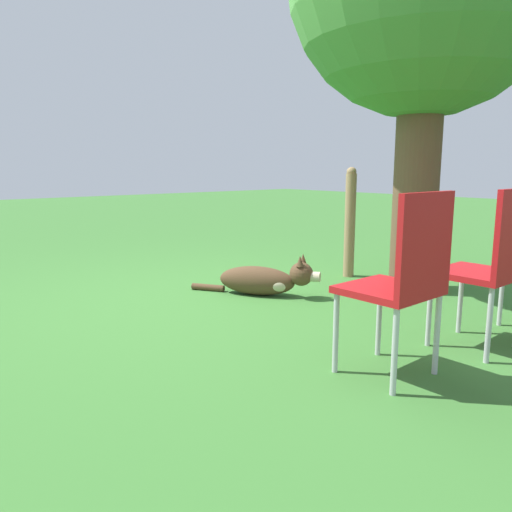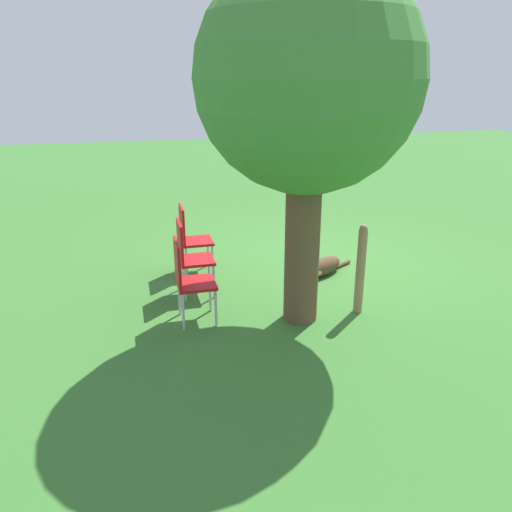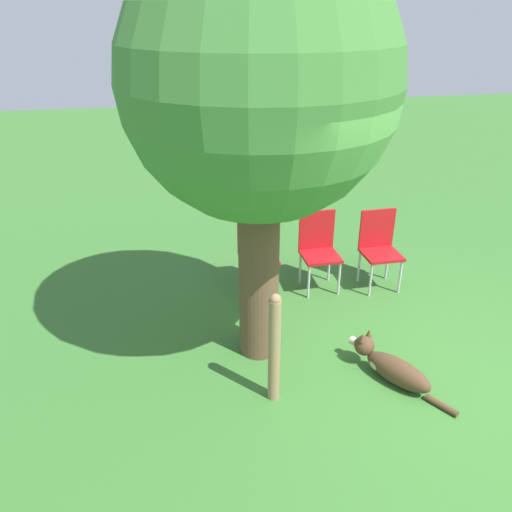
# 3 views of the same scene
# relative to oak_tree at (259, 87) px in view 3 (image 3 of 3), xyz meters

# --- Properties ---
(ground_plane) EXTENTS (30.00, 30.00, 0.00)m
(ground_plane) POSITION_rel_oak_tree_xyz_m (-0.78, -1.47, -2.57)
(ground_plane) COLOR #38702D
(oak_tree) EXTENTS (2.27, 2.27, 3.74)m
(oak_tree) POSITION_rel_oak_tree_xyz_m (0.00, 0.00, 0.00)
(oak_tree) COLOR brown
(oak_tree) RESTS_ON ground_plane
(dog) EXTENTS (1.02, 0.67, 0.37)m
(dog) POSITION_rel_oak_tree_xyz_m (-0.68, -1.12, -2.43)
(dog) COLOR #513823
(dog) RESTS_ON ground_plane
(fence_post) EXTENTS (0.10, 0.10, 1.08)m
(fence_post) POSITION_rel_oak_tree_xyz_m (-0.71, 0.01, -2.03)
(fence_post) COLOR #937551
(fence_post) RESTS_ON ground_plane
(red_chair_0) EXTENTS (0.42, 0.44, 0.96)m
(red_chair_0) POSITION_rel_oak_tree_xyz_m (1.03, -1.71, -2.02)
(red_chair_0) COLOR #B21419
(red_chair_0) RESTS_ON ground_plane
(red_chair_1) EXTENTS (0.42, 0.44, 0.96)m
(red_chair_1) POSITION_rel_oak_tree_xyz_m (1.13, -0.97, -2.02)
(red_chair_1) COLOR #B21419
(red_chair_1) RESTS_ON ground_plane
(red_chair_2) EXTENTS (0.42, 0.44, 0.96)m
(red_chair_2) POSITION_rel_oak_tree_xyz_m (1.24, -0.24, -2.02)
(red_chair_2) COLOR #B21419
(red_chair_2) RESTS_ON ground_plane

